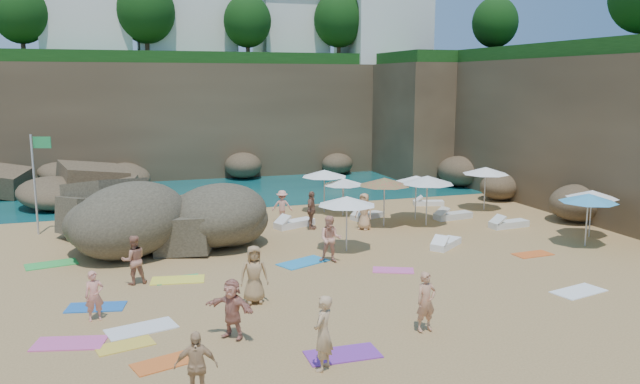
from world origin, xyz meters
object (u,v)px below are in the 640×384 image
object	(u,v)px
person_stand_3	(311,210)
person_stand_5	(136,213)
person_stand_6	(323,333)
parasol_1	(324,173)
person_stand_2	(282,206)
rock_outcrop	(175,241)
lounger_0	(367,216)
flag_pole	(37,171)
person_stand_4	(364,211)
parasol_2	(343,182)
person_stand_0	(94,296)
person_stand_1	(134,260)
parasol_0	(344,181)

from	to	relation	value
person_stand_3	person_stand_5	size ratio (longest dim) A/B	1.04
person_stand_6	parasol_1	bearing A→B (deg)	-157.16
person_stand_6	person_stand_2	bearing A→B (deg)	-149.81
rock_outcrop	lounger_0	size ratio (longest dim) A/B	4.32
flag_pole	person_stand_4	world-z (taller)	flag_pole
flag_pole	person_stand_4	xyz separation A→B (m)	(14.17, -3.61, -2.02)
parasol_2	person_stand_6	world-z (taller)	parasol_2
parasol_2	person_stand_2	xyz separation A→B (m)	(-3.27, -0.29, -0.96)
person_stand_0	person_stand_3	world-z (taller)	person_stand_3
lounger_0	person_stand_0	xyz separation A→B (m)	(-12.57, -10.07, 0.60)
person_stand_5	person_stand_4	bearing A→B (deg)	-12.26
person_stand_1	lounger_0	bearing A→B (deg)	-156.85
person_stand_2	person_stand_3	bearing A→B (deg)	131.11
person_stand_4	parasol_0	bearing A→B (deg)	136.70
person_stand_3	person_stand_5	xyz separation A→B (m)	(-7.75, 2.02, -0.04)
flag_pole	person_stand_2	bearing A→B (deg)	-4.03
parasol_2	person_stand_3	size ratio (longest dim) A/B	1.12
flag_pole	parasol_0	size ratio (longest dim) A/B	2.24
rock_outcrop	person_stand_1	bearing A→B (deg)	-108.56
rock_outcrop	person_stand_5	bearing A→B (deg)	121.87
person_stand_1	person_stand_6	world-z (taller)	person_stand_6
parasol_2	person_stand_5	xyz separation A→B (m)	(-10.15, -0.29, -0.87)
lounger_0	person_stand_4	bearing A→B (deg)	-138.34
parasol_2	lounger_0	distance (m)	2.11
person_stand_0	person_stand_1	distance (m)	3.27
person_stand_0	person_stand_5	bearing A→B (deg)	72.34
rock_outcrop	person_stand_1	size ratio (longest dim) A/B	4.50
person_stand_1	person_stand_6	size ratio (longest dim) A/B	0.91
flag_pole	person_stand_6	bearing A→B (deg)	-64.62
parasol_2	person_stand_2	world-z (taller)	parasol_2
parasol_1	person_stand_6	world-z (taller)	parasol_1
parasol_1	parasol_2	bearing A→B (deg)	-58.53
lounger_0	person_stand_4	xyz separation A→B (m)	(-1.00, -2.08, 0.71)
person_stand_0	parasol_2	bearing A→B (deg)	33.94
person_stand_2	parasol_2	bearing A→B (deg)	-157.18
person_stand_0	person_stand_3	distance (m)	12.78
person_stand_4	person_stand_6	distance (m)	14.44
parasol_2	person_stand_4	distance (m)	3.25
flag_pole	parasol_2	bearing A→B (deg)	-1.93
person_stand_1	person_stand_6	distance (m)	9.04
parasol_1	person_stand_5	world-z (taller)	parasol_1
parasol_1	person_stand_2	size ratio (longest dim) A/B	1.55
parasol_2	person_stand_5	bearing A→B (deg)	-178.34
person_stand_2	person_stand_1	bearing A→B (deg)	64.84
parasol_2	person_stand_2	bearing A→B (deg)	-174.86
rock_outcrop	person_stand_3	bearing A→B (deg)	3.24
flag_pole	person_stand_5	size ratio (longest dim) A/B	2.64
parasol_1	person_stand_0	distance (m)	16.47
flag_pole	person_stand_3	size ratio (longest dim) A/B	2.53
flag_pole	lounger_0	size ratio (longest dim) A/B	2.56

